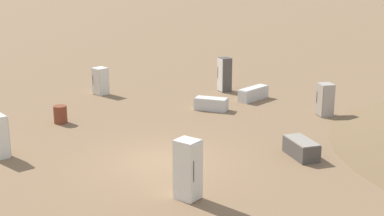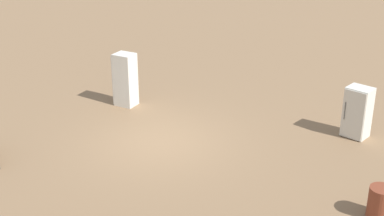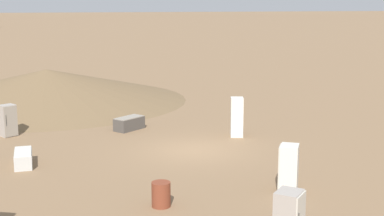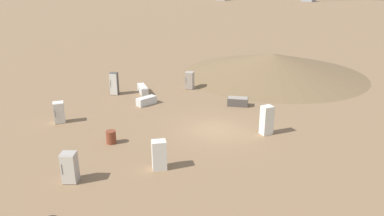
# 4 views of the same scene
# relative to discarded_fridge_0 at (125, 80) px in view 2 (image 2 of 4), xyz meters

# --- Properties ---
(ground_plane) EXTENTS (1000.00, 1000.00, 0.00)m
(ground_plane) POSITION_rel_discarded_fridge_0_xyz_m (2.87, 1.53, -0.93)
(ground_plane) COLOR #846647
(discarded_fridge_0) EXTENTS (0.81, 0.88, 1.86)m
(discarded_fridge_0) POSITION_rel_discarded_fridge_0_xyz_m (0.00, 0.00, 0.00)
(discarded_fridge_0) COLOR silver
(discarded_fridge_0) RESTS_ON ground_plane
(discarded_fridge_7) EXTENTS (0.93, 0.94, 1.59)m
(discarded_fridge_7) POSITION_rel_discarded_fridge_0_xyz_m (2.09, 7.46, -0.14)
(discarded_fridge_7) COLOR silver
(discarded_fridge_7) RESTS_ON ground_plane
(rusty_barrel) EXTENTS (0.59, 0.59, 0.78)m
(rusty_barrel) POSITION_rel_discarded_fridge_0_xyz_m (6.46, 7.06, -0.54)
(rusty_barrel) COLOR brown
(rusty_barrel) RESTS_ON ground_plane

